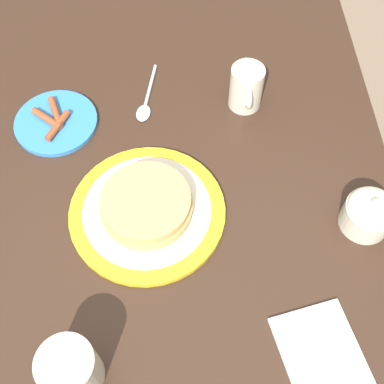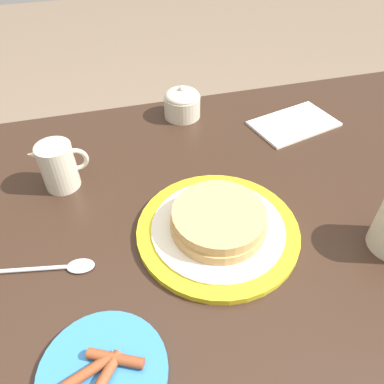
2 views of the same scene
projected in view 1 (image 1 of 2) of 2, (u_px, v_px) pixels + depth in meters
ground_plane at (175, 309)px, 1.51m from camera, size 8.00×8.00×0.00m
dining_table at (165, 215)px, 0.98m from camera, size 1.57×0.87×0.72m
pancake_plate at (147, 208)px, 0.85m from camera, size 0.28×0.28×0.05m
side_plate_bacon at (56, 122)px, 0.97m from camera, size 0.17×0.17×0.02m
coffee_mug at (71, 372)px, 0.68m from camera, size 0.12×0.08×0.09m
creamer_pitcher at (246, 86)px, 0.96m from camera, size 0.11×0.07×0.10m
sugar_bowl at (369, 213)px, 0.83m from camera, size 0.09×0.09×0.08m
napkin at (328, 370)px, 0.72m from camera, size 0.22×0.16×0.01m
spoon at (146, 103)px, 1.00m from camera, size 0.16×0.05×0.01m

